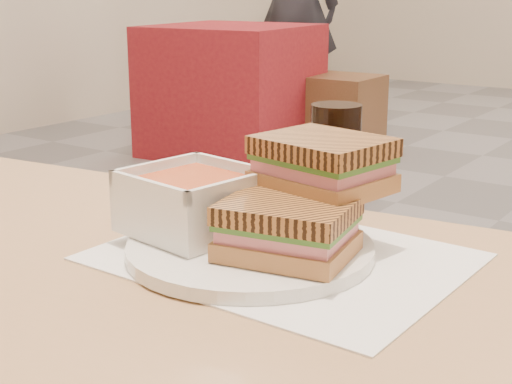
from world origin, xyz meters
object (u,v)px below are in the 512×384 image
Objects in this scene: panini_lower at (288,228)px; bg_chair_0r at (342,114)px; cola_glass at (335,158)px; plate at (250,249)px; bg_table_0 at (232,90)px; soup_bowl at (193,204)px; patron_a at (294,3)px; bg_chair_0l at (200,100)px.

panini_lower is 0.30× the size of bg_chair_0r.
plate is at bearing -86.73° from cola_glass.
cola_glass is 0.14× the size of bg_table_0.
patron_a is (-2.42, 4.04, 0.09)m from soup_bowl.
cola_glass is 3.73m from bg_table_0.
patron_a reaches higher than panini_lower.
bg_chair_0l is (-0.57, 0.38, -0.16)m from bg_table_0.
soup_bowl is 4.52m from bg_chair_0l.
cola_glass is at bearing 93.27° from plate.
patron_a reaches higher than bg_chair_0l.
patron_a is at bearing 122.92° from cola_glass.
soup_bowl is 0.32× the size of bg_chair_0l.
cola_glass is (0.06, 0.20, 0.02)m from soup_bowl.
bg_chair_0r reaches higher than bg_chair_0l.
cola_glass is 0.30× the size of bg_chair_0l.
panini_lower reaches higher than bg_chair_0l.
bg_table_0 is 2.12× the size of bg_chair_0l.
bg_table_0 is at bearing -145.76° from bg_chair_0r.
soup_bowl is at bearing 177.07° from panini_lower.
plate is 3.93m from bg_chair_0r.
plate is 0.55× the size of bg_chair_0r.
cola_glass is at bearing -57.08° from patron_a.
bg_table_0 reaches higher than bg_chair_0l.
cola_glass is at bearing 107.12° from panini_lower.
plate is at bearing 2.54° from soup_bowl.
bg_table_0 is at bearing 127.73° from panini_lower.
soup_bowl is 0.13m from panini_lower.
bg_chair_0r is at bearing 116.13° from soup_bowl.
panini_lower is at bearing -49.52° from bg_chair_0l.
panini_lower is at bearing -57.80° from patron_a.
bg_chair_0l is at bearing -125.75° from patron_a.
panini_lower is 0.08× the size of patron_a.
cola_glass is at bearing -48.37° from bg_chair_0l.
cola_glass reaches higher than bg_chair_0r.
bg_table_0 reaches higher than bg_chair_0r.
plate is at bearing -62.86° from bg_chair_0r.
bg_chair_0r is 0.27× the size of patron_a.
cola_glass is (-0.06, 0.21, 0.02)m from panini_lower.
soup_bowl is (-0.07, -0.00, 0.04)m from plate.
bg_table_0 is at bearing 127.20° from plate.
patron_a reaches higher than plate.
cola_glass is at bearing -51.06° from bg_table_0.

